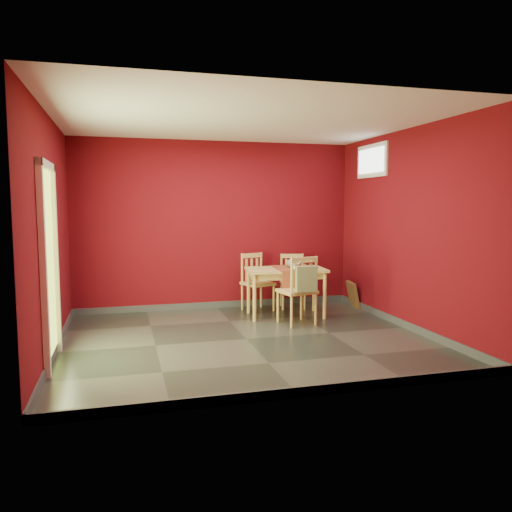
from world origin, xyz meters
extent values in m
plane|color=#2D342D|center=(0.00, 0.00, 0.00)|extent=(4.50, 4.50, 0.00)
plane|color=#600911|center=(0.00, 2.00, 1.35)|extent=(4.50, 0.00, 4.50)
plane|color=#600911|center=(0.00, -2.00, 1.35)|extent=(4.50, 0.00, 4.50)
plane|color=#600911|center=(-2.25, 0.00, 1.35)|extent=(0.00, 4.00, 4.00)
plane|color=#600911|center=(2.25, 0.00, 1.35)|extent=(0.00, 4.00, 4.00)
plane|color=white|center=(0.00, 0.00, 2.70)|extent=(4.50, 4.50, 0.00)
cube|color=#3F4244|center=(0.00, 1.99, 0.05)|extent=(4.50, 0.02, 0.10)
cube|color=#3F4244|center=(0.00, -1.99, 0.05)|extent=(4.50, 0.02, 0.10)
cube|color=#3F4244|center=(-2.24, 0.00, 0.05)|extent=(0.03, 4.00, 0.10)
cube|color=#3F4244|center=(2.24, 0.00, 0.05)|extent=(0.03, 4.00, 0.10)
cube|color=#B7D838|center=(-2.24, -0.40, 1.02)|extent=(0.02, 0.85, 2.05)
cube|color=white|center=(-2.21, -0.86, 1.06)|extent=(0.06, 0.08, 2.13)
cube|color=white|center=(-2.21, 0.06, 1.06)|extent=(0.06, 0.08, 2.13)
cube|color=white|center=(-2.21, -0.40, 2.09)|extent=(0.06, 1.01, 0.08)
cube|color=white|center=(2.23, 1.00, 2.35)|extent=(0.03, 0.90, 0.50)
cube|color=white|center=(2.21, 1.00, 2.35)|extent=(0.02, 0.76, 0.36)
cube|color=silver|center=(1.60, 1.99, 0.30)|extent=(0.08, 0.02, 0.12)
cube|color=#DBBA66|center=(0.89, 1.11, 0.71)|extent=(1.23, 0.79, 0.04)
cube|color=#DBBA66|center=(0.89, 1.11, 0.64)|extent=(1.10, 0.66, 0.10)
cylinder|color=#DBBA66|center=(0.34, 0.88, 0.35)|extent=(0.05, 0.05, 0.69)
cylinder|color=#DBBA66|center=(0.40, 1.44, 0.35)|extent=(0.05, 0.05, 0.69)
cylinder|color=#DBBA66|center=(1.39, 0.78, 0.35)|extent=(0.05, 0.05, 0.69)
cylinder|color=#DBBA66|center=(1.45, 1.34, 0.35)|extent=(0.05, 0.05, 0.69)
cube|color=brown|center=(0.89, 1.11, 0.74)|extent=(0.40, 0.73, 0.01)
cube|color=brown|center=(0.89, 0.75, 0.56)|extent=(0.34, 0.04, 0.35)
cube|color=#DBBA66|center=(0.59, 1.60, 0.44)|extent=(0.54, 0.54, 0.04)
cylinder|color=#DBBA66|center=(0.48, 1.37, 0.21)|extent=(0.04, 0.04, 0.42)
cylinder|color=#DBBA66|center=(0.36, 1.72, 0.21)|extent=(0.04, 0.04, 0.42)
cylinder|color=#DBBA66|center=(0.82, 1.49, 0.21)|extent=(0.04, 0.04, 0.42)
cylinder|color=#DBBA66|center=(0.71, 1.83, 0.21)|extent=(0.04, 0.04, 0.42)
cylinder|color=#DBBA66|center=(0.36, 1.72, 0.68)|extent=(0.04, 0.04, 0.46)
cylinder|color=#DBBA66|center=(0.71, 1.83, 0.68)|extent=(0.04, 0.04, 0.46)
cube|color=#DBBA66|center=(0.54, 1.78, 0.87)|extent=(0.38, 0.15, 0.07)
cube|color=#DBBA66|center=(0.44, 1.75, 0.64)|extent=(0.04, 0.03, 0.35)
cube|color=#DBBA66|center=(0.54, 1.78, 0.64)|extent=(0.04, 0.03, 0.35)
cube|color=#DBBA66|center=(0.63, 1.81, 0.64)|extent=(0.04, 0.03, 0.35)
cube|color=#DBBA66|center=(1.20, 1.66, 0.42)|extent=(0.49, 0.49, 0.04)
cylinder|color=#DBBA66|center=(0.99, 1.53, 0.20)|extent=(0.04, 0.04, 0.40)
cylinder|color=#DBBA66|center=(1.07, 1.87, 0.20)|extent=(0.04, 0.04, 0.40)
cylinder|color=#DBBA66|center=(1.33, 1.45, 0.20)|extent=(0.04, 0.04, 0.40)
cylinder|color=#DBBA66|center=(1.41, 1.79, 0.20)|extent=(0.04, 0.04, 0.40)
cylinder|color=#DBBA66|center=(1.07, 1.87, 0.66)|extent=(0.04, 0.04, 0.44)
cylinder|color=#DBBA66|center=(1.41, 1.79, 0.66)|extent=(0.04, 0.04, 0.44)
cube|color=#DBBA66|center=(1.24, 1.83, 0.84)|extent=(0.37, 0.12, 0.07)
cube|color=#DBBA66|center=(1.15, 1.85, 0.62)|extent=(0.04, 0.03, 0.34)
cube|color=#DBBA66|center=(1.24, 1.83, 0.62)|extent=(0.04, 0.03, 0.34)
cube|color=#DBBA66|center=(1.34, 1.81, 0.62)|extent=(0.04, 0.03, 0.34)
cube|color=#DBBA66|center=(0.89, 0.60, 0.47)|extent=(0.53, 0.53, 0.04)
cylinder|color=#DBBA66|center=(1.04, 0.83, 0.22)|extent=(0.04, 0.04, 0.44)
cylinder|color=#DBBA66|center=(1.12, 0.45, 0.22)|extent=(0.04, 0.04, 0.44)
cylinder|color=#DBBA66|center=(0.66, 0.76, 0.22)|extent=(0.04, 0.04, 0.44)
cylinder|color=#DBBA66|center=(0.73, 0.37, 0.22)|extent=(0.04, 0.04, 0.44)
cylinder|color=#DBBA66|center=(1.12, 0.45, 0.73)|extent=(0.04, 0.04, 0.49)
cylinder|color=#DBBA66|center=(0.73, 0.37, 0.73)|extent=(0.04, 0.04, 0.49)
cube|color=#DBBA66|center=(0.92, 0.41, 0.93)|extent=(0.41, 0.11, 0.08)
cube|color=#DBBA66|center=(1.03, 0.43, 0.69)|extent=(0.04, 0.03, 0.38)
cube|color=#DBBA66|center=(0.92, 0.41, 0.69)|extent=(0.04, 0.03, 0.38)
cube|color=#DBBA66|center=(0.82, 0.39, 0.69)|extent=(0.04, 0.03, 0.38)
cube|color=#7D8E5B|center=(0.92, 0.33, 0.68)|extent=(0.30, 0.09, 0.35)
cylinder|color=#7D8E5B|center=(0.84, 0.39, 0.92)|extent=(0.01, 0.15, 0.01)
cylinder|color=#7D8E5B|center=(1.01, 0.39, 0.92)|extent=(0.01, 0.15, 0.01)
cube|color=brown|center=(2.19, 1.48, 0.21)|extent=(0.20, 0.43, 0.42)
cube|color=black|center=(2.19, 1.48, 0.21)|extent=(0.13, 0.30, 0.29)
camera|label=1|loc=(-1.49, -5.96, 1.68)|focal=35.00mm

